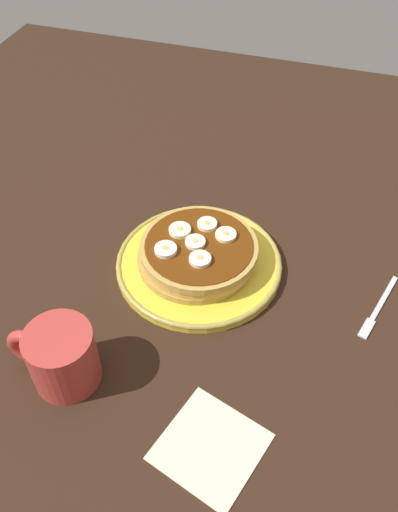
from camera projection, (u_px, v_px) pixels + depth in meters
The scene contains 12 objects.
ground_plane at pixel (199, 273), 81.71cm from camera, with size 140.00×140.00×3.00cm, color black.
plate at pixel (199, 263), 80.06cm from camera, with size 24.95×24.95×1.47cm.
pancake_stack at pixel (198, 251), 78.65cm from camera, with size 18.12×17.65×3.58cm.
banana_slice_0 at pixel (195, 243), 76.97cm from camera, with size 3.00×3.00×0.80cm.
banana_slice_1 at pixel (209, 225), 79.63cm from camera, with size 2.99×2.99×0.85cm.
banana_slice_2 at pixel (200, 259), 74.72cm from camera, with size 3.17×3.17×0.87cm.
banana_slice_3 at pixel (166, 250), 76.01cm from camera, with size 3.26×3.26×0.90cm.
banana_slice_4 at pixel (226, 235), 78.17cm from camera, with size 3.14×3.14×0.80cm.
banana_slice_5 at pixel (180, 230), 78.80cm from camera, with size 3.30×3.30×0.87cm.
coffee_mug at pixel (60, 356), 64.51cm from camera, with size 11.77×8.42×8.51cm.
napkin at pixel (210, 446), 61.06cm from camera, with size 11.00×11.00×0.30cm, color beige.
fork at pixel (377, 309), 74.67cm from camera, with size 4.71×12.73×0.50cm.
Camera 1 is at (-16.26, 51.99, 59.47)cm, focal length 37.30 mm.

